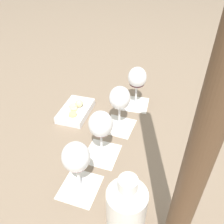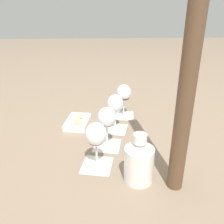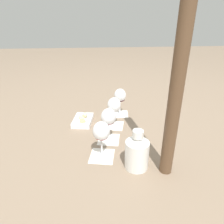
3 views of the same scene
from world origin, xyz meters
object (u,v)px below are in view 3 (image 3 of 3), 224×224
object	(u,v)px
wine_glass_2	(114,107)
wine_glass_1	(109,118)
snack_dish	(83,120)
umbrella_pole	(179,72)
wine_glass_3	(120,97)
ceramic_vase	(137,152)
wine_glass_0	(101,133)

from	to	relation	value
wine_glass_2	wine_glass_1	bearing A→B (deg)	163.11
wine_glass_1	snack_dish	distance (m)	0.28
wine_glass_2	umbrella_pole	size ratio (longest dim) A/B	0.21
wine_glass_1	umbrella_pole	world-z (taller)	umbrella_pole
wine_glass_3	umbrella_pole	distance (m)	0.66
wine_glass_1	umbrella_pole	distance (m)	0.45
ceramic_vase	wine_glass_3	bearing A→B (deg)	-0.62
wine_glass_1	ceramic_vase	size ratio (longest dim) A/B	0.99
wine_glass_3	snack_dish	xyz separation A→B (m)	(-0.10, 0.25, -0.11)
wine_glass_2	wine_glass_3	size ratio (longest dim) A/B	1.00
wine_glass_0	wine_glass_2	world-z (taller)	same
wine_glass_0	snack_dish	distance (m)	0.38
wine_glass_3	wine_glass_1	bearing A→B (deg)	161.41
wine_glass_2	wine_glass_3	distance (m)	0.17
wine_glass_0	umbrella_pole	xyz separation A→B (m)	(-0.13, -0.26, 0.30)
wine_glass_2	wine_glass_3	xyz separation A→B (m)	(0.16, -0.06, 0.00)
wine_glass_3	snack_dish	world-z (taller)	wine_glass_3
ceramic_vase	snack_dish	size ratio (longest dim) A/B	0.95
snack_dish	wine_glass_1	bearing A→B (deg)	-146.39
wine_glass_3	wine_glass_0	bearing A→B (deg)	161.68
wine_glass_0	wine_glass_2	size ratio (longest dim) A/B	1.00
wine_glass_3	ceramic_vase	distance (m)	0.54
wine_glass_1	wine_glass_3	distance (m)	0.33
wine_glass_0	umbrella_pole	bearing A→B (deg)	-116.08
wine_glass_1	wine_glass_2	distance (m)	0.16
wine_glass_1	wine_glass_2	bearing A→B (deg)	-16.89
wine_glass_2	umbrella_pole	bearing A→B (deg)	-158.06
snack_dish	ceramic_vase	bearing A→B (deg)	-151.58
wine_glass_1	ceramic_vase	distance (m)	0.25
wine_glass_0	ceramic_vase	world-z (taller)	same
snack_dish	umbrella_pole	world-z (taller)	umbrella_pole
wine_glass_1	wine_glass_3	xyz separation A→B (m)	(0.31, -0.10, 0.00)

